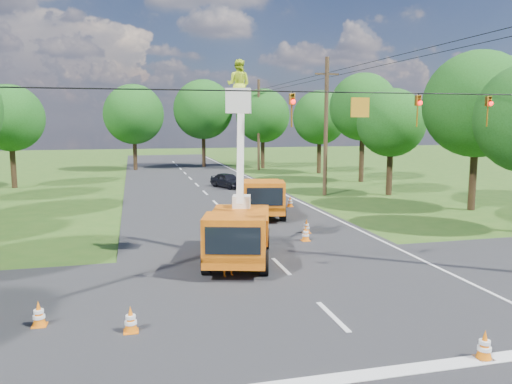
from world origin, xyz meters
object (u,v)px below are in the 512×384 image
object	(u,v)px
traffic_cone_2	(306,234)
tree_far_b	(203,110)
pole_right_mid	(326,126)
tree_left_f	(10,118)
traffic_cone_7	(290,202)
pole_right_far	(259,124)
bucket_truck	(238,219)
second_truck	(262,196)
tree_right_d	(363,107)
distant_car	(228,180)
traffic_cone_3	(306,226)
tree_right_b	(477,104)
tree_far_a	(134,114)
ground_worker	(229,255)
traffic_cone_1	(484,345)
tree_right_c	(391,123)
traffic_cone_5	(39,314)
tree_far_c	(263,116)
tree_right_e	(320,118)
traffic_cone_4	(131,320)

from	to	relation	value
traffic_cone_2	tree_far_b	distance (m)	38.90
pole_right_mid	tree_left_f	distance (m)	25.36
traffic_cone_7	pole_right_far	xyz separation A→B (m)	(4.11, 24.41, 4.75)
bucket_truck	second_truck	distance (m)	9.59
second_truck	tree_right_d	size ratio (longest dim) A/B	0.65
distant_car	traffic_cone_3	xyz separation A→B (m)	(0.57, -17.54, -0.26)
pole_right_far	tree_right_b	size ratio (longest dim) A/B	1.04
distant_car	tree_far_a	distance (m)	19.57
ground_worker	traffic_cone_1	distance (m)	8.77
tree_right_c	tree_right_b	bearing A→B (deg)	-75.58
ground_worker	tree_far_b	xyz separation A→B (m)	(5.11, 42.63, 6.02)
ground_worker	traffic_cone_5	xyz separation A→B (m)	(-5.71, -3.07, -0.43)
bucket_truck	pole_right_mid	world-z (taller)	pole_right_mid
tree_right_b	tree_right_c	bearing A→B (deg)	104.42
pole_right_mid	traffic_cone_3	bearing A→B (deg)	-115.53
traffic_cone_1	tree_far_c	size ratio (longest dim) A/B	0.08
tree_left_f	pole_right_far	bearing A→B (deg)	23.23
second_truck	tree_right_e	xyz separation A→B (m)	(11.89, 21.88, 4.65)
distant_car	tree_left_f	size ratio (longest dim) A/B	0.43
traffic_cone_1	tree_left_f	size ratio (longest dim) A/B	0.08
tree_right_b	tree_right_c	distance (m)	7.31
tree_right_e	tree_far_b	xyz separation A→B (m)	(-10.80, 10.00, 1.00)
second_truck	traffic_cone_3	xyz separation A→B (m)	(0.93, -4.96, -0.80)
ground_worker	tree_right_c	bearing A→B (deg)	28.91
traffic_cone_3	traffic_cone_5	world-z (taller)	same
traffic_cone_3	traffic_cone_2	bearing A→B (deg)	-110.77
pole_right_mid	tree_far_a	xyz separation A→B (m)	(-13.50, 23.00, 1.08)
traffic_cone_4	tree_far_a	world-z (taller)	tree_far_a
bucket_truck	pole_right_far	distance (m)	37.36
traffic_cone_5	traffic_cone_7	size ratio (longest dim) A/B	1.00
pole_right_far	tree_far_a	bearing A→B (deg)	167.47
bucket_truck	traffic_cone_3	bearing A→B (deg)	59.32
tree_far_a	tree_far_c	xyz separation A→B (m)	(14.50, -1.00, -0.13)
traffic_cone_5	tree_far_c	xyz separation A→B (m)	(17.32, 42.70, 5.70)
bucket_truck	tree_right_d	bearing A→B (deg)	70.42
traffic_cone_7	pole_right_mid	xyz separation A→B (m)	(4.11, 4.41, 4.75)
pole_right_mid	traffic_cone_4	bearing A→B (deg)	-122.76
tree_left_f	tree_far_c	distance (m)	27.10
traffic_cone_3	second_truck	bearing A→B (deg)	100.67
pole_right_mid	pole_right_far	distance (m)	20.00
tree_left_f	tree_right_b	size ratio (longest dim) A/B	0.87
tree_right_d	second_truck	bearing A→B (deg)	-132.89
traffic_cone_3	pole_right_far	bearing A→B (deg)	79.93
traffic_cone_1	tree_right_e	world-z (taller)	tree_right_e
bucket_truck	tree_right_e	bearing A→B (deg)	79.52
pole_right_mid	tree_right_d	bearing A→B (deg)	48.01
distant_car	traffic_cone_1	size ratio (longest dim) A/B	5.14
bucket_truck	traffic_cone_2	distance (m)	4.63
tree_right_b	tree_far_a	size ratio (longest dim) A/B	1.02
distant_car	traffic_cone_4	world-z (taller)	distant_car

